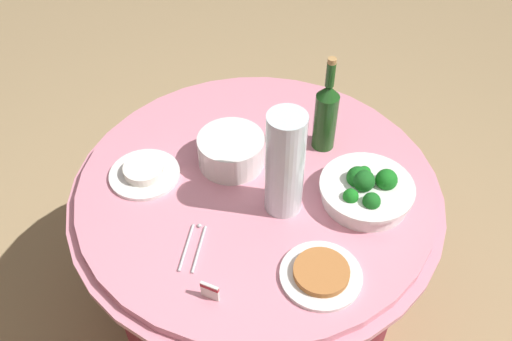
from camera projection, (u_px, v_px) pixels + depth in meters
name	position (u px, v px, depth m)	size (l,w,h in m)	color
ground_plane	(256.00, 308.00, 2.23)	(6.00, 6.00, 0.00)	tan
buffet_table	(256.00, 253.00, 1.97)	(1.16, 1.16, 0.74)	maroon
broccoli_bowl	(366.00, 190.00, 1.63)	(0.28, 0.28, 0.12)	white
plate_stack	(231.00, 151.00, 1.74)	(0.21, 0.21, 0.10)	white
wine_bottle	(326.00, 114.00, 1.74)	(0.07, 0.07, 0.34)	#1C4B19
decorative_fruit_vase	(285.00, 167.00, 1.53)	(0.11, 0.11, 0.34)	silver
serving_tongs	(193.00, 246.00, 1.53)	(0.06, 0.17, 0.01)	silver
food_plate_rice	(144.00, 172.00, 1.72)	(0.22, 0.22, 0.04)	white
food_plate_peanuts	(321.00, 274.00, 1.46)	(0.22, 0.22, 0.03)	white
label_placard_front	(288.00, 129.00, 1.84)	(0.05, 0.03, 0.05)	white
label_placard_mid	(210.00, 290.00, 1.40)	(0.05, 0.02, 0.05)	white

